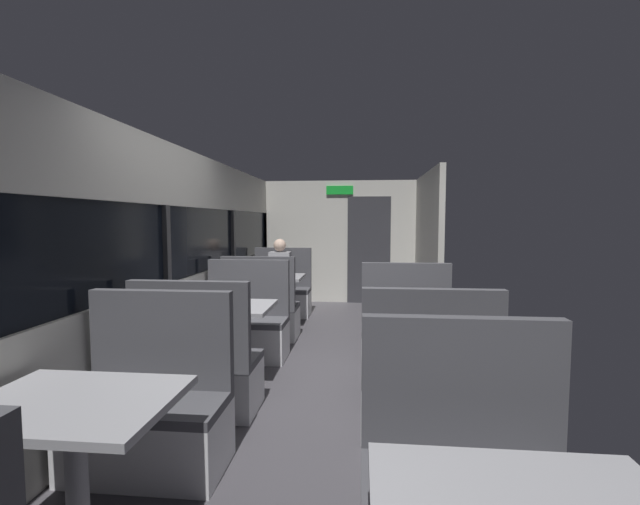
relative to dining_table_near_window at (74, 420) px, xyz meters
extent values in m
cube|color=#423F44|center=(0.89, 2.09, -0.65)|extent=(3.30, 9.20, 0.02)
cube|color=beige|center=(-0.56, 2.09, -0.16)|extent=(0.08, 8.40, 0.95)
cube|color=beige|center=(-0.56, 2.09, 1.36)|extent=(0.08, 8.40, 0.60)
cube|color=black|center=(-0.57, 2.09, 0.69)|extent=(0.03, 8.40, 0.75)
cube|color=#2D2D30|center=(-0.54, 2.09, 0.69)|extent=(0.06, 0.08, 0.75)
cube|color=#2D2D30|center=(-0.54, 4.19, 0.69)|extent=(0.06, 0.08, 0.75)
cube|color=#2D2D30|center=(-0.54, 6.29, 0.69)|extent=(0.06, 0.08, 0.75)
cube|color=beige|center=(0.89, 6.29, 0.51)|extent=(2.90, 0.08, 2.30)
cube|color=#333338|center=(1.44, 6.24, 0.36)|extent=(0.80, 0.04, 2.00)
cube|color=green|center=(0.89, 6.23, 1.48)|extent=(0.50, 0.03, 0.16)
cube|color=beige|center=(2.34, 5.09, 0.51)|extent=(0.08, 2.40, 2.30)
cylinder|color=#9E9EA3|center=(0.00, 0.00, -0.29)|extent=(0.10, 0.10, 0.70)
cube|color=#99999E|center=(0.00, 0.00, 0.08)|extent=(0.90, 0.70, 0.04)
cube|color=silver|center=(0.00, 0.66, -0.44)|extent=(0.95, 0.50, 0.39)
cube|color=#47474C|center=(0.00, 0.66, -0.22)|extent=(0.95, 0.50, 0.06)
cube|color=#47474C|center=(0.00, 0.87, 0.14)|extent=(0.95, 0.08, 0.65)
cylinder|color=#9E9EA3|center=(0.00, 2.18, -0.29)|extent=(0.10, 0.10, 0.70)
cube|color=#99999E|center=(0.00, 2.18, 0.08)|extent=(0.90, 0.70, 0.04)
cube|color=silver|center=(0.00, 1.52, -0.44)|extent=(0.95, 0.50, 0.39)
cube|color=#47474C|center=(0.00, 1.52, -0.22)|extent=(0.95, 0.50, 0.06)
cube|color=#47474C|center=(0.00, 1.31, 0.14)|extent=(0.95, 0.08, 0.65)
cube|color=silver|center=(0.00, 2.84, -0.44)|extent=(0.95, 0.50, 0.39)
cube|color=#47474C|center=(0.00, 2.84, -0.22)|extent=(0.95, 0.50, 0.06)
cube|color=#47474C|center=(0.00, 3.05, 0.14)|extent=(0.95, 0.08, 0.65)
cylinder|color=#9E9EA3|center=(0.00, 4.36, -0.29)|extent=(0.10, 0.10, 0.70)
cube|color=#99999E|center=(0.00, 4.36, 0.08)|extent=(0.90, 0.70, 0.04)
cube|color=silver|center=(0.00, 3.70, -0.44)|extent=(0.95, 0.50, 0.39)
cube|color=#47474C|center=(0.00, 3.70, -0.22)|extent=(0.95, 0.50, 0.06)
cube|color=#47474C|center=(0.00, 3.49, 0.14)|extent=(0.95, 0.08, 0.65)
cube|color=silver|center=(0.00, 5.02, -0.44)|extent=(0.95, 0.50, 0.39)
cube|color=#47474C|center=(0.00, 5.02, -0.22)|extent=(0.95, 0.50, 0.06)
cube|color=#47474C|center=(0.00, 5.23, 0.14)|extent=(0.95, 0.08, 0.65)
cube|color=#47474C|center=(1.79, 0.06, -0.22)|extent=(0.95, 0.50, 0.06)
cube|color=#47474C|center=(1.79, 0.27, 0.14)|extent=(0.95, 0.08, 0.65)
cylinder|color=#9E9EA3|center=(1.79, 1.98, -0.29)|extent=(0.10, 0.10, 0.70)
cube|color=#99999E|center=(1.79, 1.98, 0.08)|extent=(0.90, 0.70, 0.04)
cube|color=silver|center=(1.79, 1.32, -0.44)|extent=(0.95, 0.50, 0.39)
cube|color=#47474C|center=(1.79, 1.32, -0.22)|extent=(0.95, 0.50, 0.06)
cube|color=#47474C|center=(1.79, 1.11, 0.14)|extent=(0.95, 0.08, 0.65)
cube|color=silver|center=(1.79, 2.64, -0.44)|extent=(0.95, 0.50, 0.39)
cube|color=#47474C|center=(1.79, 2.64, -0.22)|extent=(0.95, 0.50, 0.06)
cube|color=#47474C|center=(1.79, 2.85, 0.14)|extent=(0.95, 0.08, 0.65)
cube|color=#26262D|center=(0.00, 5.02, -0.41)|extent=(0.30, 0.36, 0.45)
cube|color=#99999E|center=(0.00, 4.97, 0.11)|extent=(0.34, 0.22, 0.60)
sphere|color=beige|center=(0.00, 4.95, 0.52)|extent=(0.20, 0.20, 0.20)
cylinder|color=#99999E|center=(-0.20, 4.79, 0.13)|extent=(0.07, 0.28, 0.07)
cylinder|color=#99999E|center=(0.20, 4.79, 0.13)|extent=(0.07, 0.28, 0.07)
cylinder|color=#B23333|center=(-0.11, 2.31, 0.15)|extent=(0.07, 0.07, 0.09)
cylinder|color=#B23333|center=(1.93, 1.96, 0.15)|extent=(0.07, 0.07, 0.09)
camera|label=1|loc=(1.31, -1.77, 0.92)|focal=23.90mm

